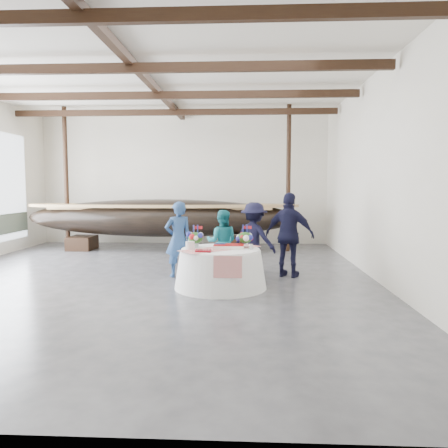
{
  "coord_description": "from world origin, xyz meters",
  "views": [
    {
      "loc": [
        2.19,
        -9.34,
        2.05
      ],
      "look_at": [
        1.69,
        0.67,
        1.16
      ],
      "focal_mm": 35.0,
      "sensor_mm": 36.0,
      "label": 1
    }
  ],
  "objects": [
    {
      "name": "ceiling",
      "position": [
        0.0,
        0.0,
        4.5
      ],
      "size": [
        10.0,
        12.0,
        0.01
      ],
      "primitive_type": "cube",
      "color": "white",
      "rests_on": "wall_back"
    },
    {
      "name": "wall_back",
      "position": [
        0.0,
        6.0,
        2.25
      ],
      "size": [
        10.0,
        0.02,
        4.5
      ],
      "primitive_type": "cube",
      "color": "silver",
      "rests_on": "ground"
    },
    {
      "name": "longboat_display",
      "position": [
        -0.46,
        4.27,
        1.03
      ],
      "size": [
        8.6,
        1.72,
        1.61
      ],
      "color": "black",
      "rests_on": "ground"
    },
    {
      "name": "banquet_table",
      "position": [
        1.69,
        -0.73,
        0.39
      ],
      "size": [
        1.84,
        1.84,
        0.79
      ],
      "color": "white",
      "rests_on": "ground"
    },
    {
      "name": "guest_man_right",
      "position": [
        3.17,
        0.39,
        0.95
      ],
      "size": [
        1.2,
        0.86,
        1.89
      ],
      "primitive_type": "imported",
      "rotation": [
        0.0,
        0.0,
        2.74
      ],
      "color": "black",
      "rests_on": "ground"
    },
    {
      "name": "tabletop_items",
      "position": [
        1.65,
        -0.61,
        0.94
      ],
      "size": [
        1.65,
        1.52,
        0.4
      ],
      "color": "#B81312",
      "rests_on": "banquet_table"
    },
    {
      "name": "guest_woman_teal",
      "position": [
        1.64,
        0.68,
        0.74
      ],
      "size": [
        0.76,
        0.61,
        1.48
      ],
      "primitive_type": "imported",
      "rotation": [
        0.0,
        0.0,
        3.07
      ],
      "color": "teal",
      "rests_on": "ground"
    },
    {
      "name": "wall_right",
      "position": [
        5.0,
        0.0,
        2.25
      ],
      "size": [
        0.02,
        12.0,
        4.5
      ],
      "primitive_type": "cube",
      "color": "silver",
      "rests_on": "ground"
    },
    {
      "name": "floor",
      "position": [
        0.0,
        0.0,
        0.0
      ],
      "size": [
        10.0,
        12.0,
        0.01
      ],
      "primitive_type": "cube",
      "color": "#3D3D42",
      "rests_on": "ground"
    },
    {
      "name": "guest_woman_blue",
      "position": [
        0.68,
        0.31,
        0.85
      ],
      "size": [
        0.73,
        0.63,
        1.69
      ],
      "primitive_type": "imported",
      "rotation": [
        0.0,
        0.0,
        3.59
      ],
      "color": "navy",
      "rests_on": "ground"
    },
    {
      "name": "pavilion_structure",
      "position": [
        0.0,
        0.75,
        4.0
      ],
      "size": [
        9.8,
        11.76,
        4.5
      ],
      "color": "black",
      "rests_on": "ground"
    },
    {
      "name": "guest_man_left",
      "position": [
        2.38,
        0.65,
        0.83
      ],
      "size": [
        1.24,
        1.09,
        1.66
      ],
      "primitive_type": "imported",
      "rotation": [
        0.0,
        0.0,
        2.59
      ],
      "color": "black",
      "rests_on": "ground"
    }
  ]
}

